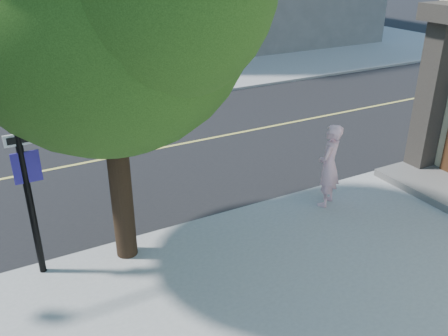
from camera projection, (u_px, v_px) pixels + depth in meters
ground at (42, 267)px, 9.22m from camera, size 140.00×140.00×0.00m
road_ew at (12, 177)px, 12.80m from camera, size 140.00×9.00×0.01m
sidewalk_ne at (195, 37)px, 32.18m from camera, size 29.00×25.00×0.12m
man_on_phone at (329, 166)px, 10.86m from camera, size 0.85×0.77×1.96m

